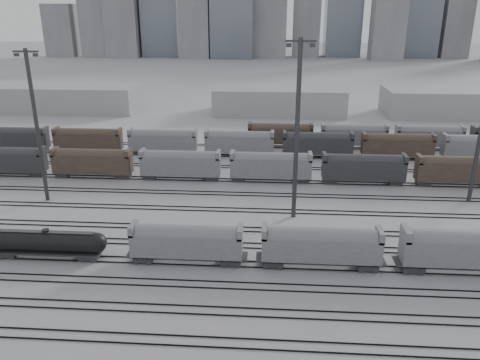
# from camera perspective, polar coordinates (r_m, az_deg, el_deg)

# --- Properties ---
(ground) EXTENTS (900.00, 900.00, 0.00)m
(ground) POSITION_cam_1_polar(r_m,az_deg,el_deg) (59.62, -4.39, -10.54)
(ground) COLOR silver
(ground) RESTS_ON ground
(tracks) EXTENTS (220.00, 71.50, 0.16)m
(tracks) POSITION_cam_1_polar(r_m,az_deg,el_deg) (75.06, -2.50, -3.74)
(tracks) COLOR black
(tracks) RESTS_ON ground
(tank_car_b) EXTENTS (15.62, 2.60, 3.86)m
(tank_car_b) POSITION_cam_1_polar(r_m,az_deg,el_deg) (65.37, -22.44, -7.02)
(tank_car_b) COLOR #252628
(tank_car_b) RESTS_ON ground
(hopper_car_a) EXTENTS (14.06, 2.79, 5.03)m
(hopper_car_a) POSITION_cam_1_polar(r_m,az_deg,el_deg) (59.34, -6.53, -7.35)
(hopper_car_a) COLOR #252628
(hopper_car_a) RESTS_ON ground
(hopper_car_b) EXTENTS (14.62, 2.90, 5.23)m
(hopper_car_b) POSITION_cam_1_polar(r_m,az_deg,el_deg) (58.72, 9.84, -7.71)
(hopper_car_b) COLOR #252628
(hopper_car_b) RESTS_ON ground
(hopper_car_c) EXTENTS (15.40, 3.06, 5.51)m
(hopper_car_c) POSITION_cam_1_polar(r_m,az_deg,el_deg) (62.94, 25.92, -7.42)
(hopper_car_c) COLOR #252628
(hopper_car_c) RESTS_ON ground
(light_mast_b) EXTENTS (3.98, 0.64, 24.89)m
(light_mast_b) POSITION_cam_1_polar(r_m,az_deg,el_deg) (82.07, -23.57, 6.32)
(light_mast_b) COLOR #333336
(light_mast_b) RESTS_ON ground
(light_mast_c) EXTENTS (4.29, 0.69, 26.84)m
(light_mast_c) POSITION_cam_1_polar(r_m,az_deg,el_deg) (68.95, 6.98, 6.40)
(light_mast_c) COLOR #333336
(light_mast_c) RESTS_ON ground
(bg_string_near) EXTENTS (151.00, 3.00, 5.60)m
(bg_string_near) POSITION_cam_1_polar(r_m,az_deg,el_deg) (87.20, 3.77, 1.57)
(bg_string_near) COLOR gray
(bg_string_near) RESTS_ON ground
(bg_string_mid) EXTENTS (151.00, 3.00, 5.60)m
(bg_string_mid) POSITION_cam_1_polar(r_m,az_deg,el_deg) (103.00, 9.43, 4.22)
(bg_string_mid) COLOR #252628
(bg_string_mid) RESTS_ON ground
(bg_string_far) EXTENTS (66.00, 3.00, 5.60)m
(bg_string_far) POSITION_cam_1_polar(r_m,az_deg,el_deg) (113.61, 17.93, 4.98)
(bg_string_far) COLOR brown
(bg_string_far) RESTS_ON ground
(warehouse_left) EXTENTS (50.00, 18.00, 8.00)m
(warehouse_left) POSITION_cam_1_polar(r_m,az_deg,el_deg) (163.02, -21.02, 9.35)
(warehouse_left) COLOR #A0A0A3
(warehouse_left) RESTS_ON ground
(warehouse_mid) EXTENTS (40.00, 18.00, 8.00)m
(warehouse_mid) POSITION_cam_1_polar(r_m,az_deg,el_deg) (148.15, 4.77, 9.65)
(warehouse_mid) COLOR #A0A0A3
(warehouse_mid) RESTS_ON ground
(warehouse_right) EXTENTS (35.00, 18.00, 8.00)m
(warehouse_right) POSITION_cam_1_polar(r_m,az_deg,el_deg) (156.97, 23.55, 8.66)
(warehouse_right) COLOR #A0A0A3
(warehouse_right) RESTS_ON ground
(skyline) EXTENTS (316.00, 22.40, 95.00)m
(skyline) POSITION_cam_1_polar(r_m,az_deg,el_deg) (330.85, 4.80, 20.61)
(skyline) COLOR #949497
(skyline) RESTS_ON ground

